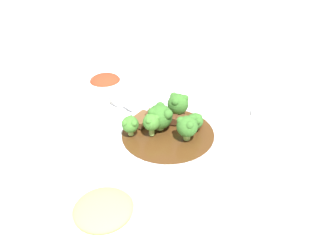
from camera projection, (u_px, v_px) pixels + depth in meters
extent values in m
plane|color=silver|center=(168.00, 139.00, 0.69)|extent=(4.00, 4.00, 0.00)
cylinder|color=white|center=(168.00, 137.00, 0.69)|extent=(0.31, 0.31, 0.01)
torus|color=white|center=(168.00, 134.00, 0.68)|extent=(0.31, 0.31, 0.01)
cylinder|color=#4C2D14|center=(168.00, 134.00, 0.68)|extent=(0.19, 0.19, 0.00)
cube|color=#56331E|center=(162.00, 117.00, 0.71)|extent=(0.07, 0.05, 0.02)
cube|color=brown|center=(142.00, 119.00, 0.71)|extent=(0.06, 0.06, 0.01)
cube|color=brown|center=(185.00, 121.00, 0.70)|extent=(0.08, 0.06, 0.01)
cylinder|color=#7FA84C|center=(152.00, 131.00, 0.67)|extent=(0.01, 0.01, 0.02)
sphere|color=#427F2D|center=(151.00, 122.00, 0.66)|extent=(0.03, 0.03, 0.03)
sphere|color=#427F2D|center=(157.00, 118.00, 0.65)|extent=(0.01, 0.01, 0.01)
sphere|color=#427F2D|center=(148.00, 116.00, 0.66)|extent=(0.01, 0.01, 0.01)
sphere|color=#427F2D|center=(149.00, 121.00, 0.64)|extent=(0.01, 0.01, 0.01)
cylinder|color=#7FA84C|center=(187.00, 136.00, 0.66)|extent=(0.01, 0.01, 0.02)
sphere|color=#387028|center=(187.00, 126.00, 0.64)|extent=(0.04, 0.04, 0.04)
sphere|color=#387028|center=(192.00, 119.00, 0.64)|extent=(0.02, 0.02, 0.02)
sphere|color=#387028|center=(181.00, 121.00, 0.64)|extent=(0.02, 0.02, 0.02)
sphere|color=#387028|center=(190.00, 125.00, 0.63)|extent=(0.02, 0.02, 0.02)
cylinder|color=#8EB756|center=(131.00, 133.00, 0.67)|extent=(0.01, 0.01, 0.01)
sphere|color=#427F2D|center=(130.00, 125.00, 0.66)|extent=(0.03, 0.03, 0.03)
sphere|color=#427F2D|center=(131.00, 118.00, 0.66)|extent=(0.01, 0.01, 0.01)
sphere|color=#427F2D|center=(125.00, 123.00, 0.65)|extent=(0.01, 0.01, 0.01)
sphere|color=#427F2D|center=(134.00, 123.00, 0.65)|extent=(0.01, 0.01, 0.01)
cylinder|color=#7FA84C|center=(178.00, 113.00, 0.73)|extent=(0.02, 0.02, 0.01)
sphere|color=#387028|center=(178.00, 104.00, 0.71)|extent=(0.05, 0.05, 0.05)
sphere|color=#387028|center=(174.00, 96.00, 0.72)|extent=(0.02, 0.02, 0.02)
sphere|color=#387028|center=(176.00, 102.00, 0.70)|extent=(0.02, 0.02, 0.02)
sphere|color=#387028|center=(185.00, 99.00, 0.71)|extent=(0.02, 0.02, 0.02)
cylinder|color=#7FA84C|center=(195.00, 129.00, 0.68)|extent=(0.01, 0.01, 0.01)
sphere|color=#387028|center=(196.00, 122.00, 0.67)|extent=(0.03, 0.03, 0.03)
sphere|color=#387028|center=(191.00, 118.00, 0.67)|extent=(0.01, 0.01, 0.01)
sphere|color=#387028|center=(198.00, 121.00, 0.66)|extent=(0.01, 0.01, 0.01)
sphere|color=#387028|center=(199.00, 116.00, 0.67)|extent=(0.01, 0.01, 0.01)
cylinder|color=#7FA84C|center=(160.00, 126.00, 0.69)|extent=(0.02, 0.02, 0.01)
sphere|color=#387028|center=(160.00, 117.00, 0.67)|extent=(0.05, 0.05, 0.05)
sphere|color=#387028|center=(153.00, 113.00, 0.66)|extent=(0.02, 0.02, 0.02)
sphere|color=#387028|center=(166.00, 113.00, 0.66)|extent=(0.02, 0.02, 0.02)
sphere|color=#387028|center=(160.00, 107.00, 0.68)|extent=(0.02, 0.02, 0.02)
ellipsoid|color=silver|center=(143.00, 115.00, 0.72)|extent=(0.07, 0.07, 0.01)
cylinder|color=silver|center=(114.00, 100.00, 0.78)|extent=(0.10, 0.12, 0.01)
cylinder|color=white|center=(107.00, 94.00, 0.84)|extent=(0.05, 0.05, 0.01)
cylinder|color=white|center=(106.00, 88.00, 0.83)|extent=(0.10, 0.10, 0.04)
torus|color=white|center=(105.00, 82.00, 0.82)|extent=(0.10, 0.10, 0.01)
ellipsoid|color=red|center=(105.00, 81.00, 0.82)|extent=(0.07, 0.07, 0.03)
cylinder|color=white|center=(106.00, 224.00, 0.51)|extent=(0.06, 0.06, 0.01)
cylinder|color=white|center=(105.00, 218.00, 0.50)|extent=(0.11, 0.11, 0.03)
torus|color=white|center=(103.00, 211.00, 0.49)|extent=(0.11, 0.11, 0.01)
ellipsoid|color=#A3B266|center=(103.00, 209.00, 0.49)|extent=(0.09, 0.09, 0.02)
cylinder|color=white|center=(266.00, 114.00, 0.76)|extent=(0.07, 0.07, 0.01)
torus|color=white|center=(267.00, 112.00, 0.76)|extent=(0.07, 0.07, 0.01)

